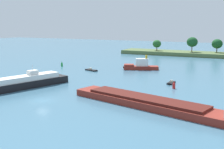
{
  "coord_description": "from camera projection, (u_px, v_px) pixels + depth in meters",
  "views": [
    {
      "loc": [
        39.06,
        -46.35,
        16.03
      ],
      "look_at": [
        2.39,
        28.13,
        1.2
      ],
      "focal_mm": 46.59,
      "sensor_mm": 36.0,
      "label": 1
    }
  ],
  "objects": [
    {
      "name": "cargo_barge",
      "position": [
        155.0,
        103.0,
        55.12
      ],
      "size": [
        36.22,
        14.08,
        5.94
      ],
      "color": "maroon",
      "rests_on": "ground"
    },
    {
      "name": "tugboat",
      "position": [
        140.0,
        66.0,
        100.71
      ],
      "size": [
        12.28,
        7.73,
        5.02
      ],
      "color": "maroon",
      "rests_on": "ground"
    },
    {
      "name": "fishing_skiff",
      "position": [
        91.0,
        70.0,
        98.44
      ],
      "size": [
        5.15,
        3.08,
        0.91
      ],
      "color": "black",
      "rests_on": "ground"
    },
    {
      "name": "channel_buoy_red",
      "position": [
        174.0,
        85.0,
        71.6
      ],
      "size": [
        0.7,
        0.7,
        1.9
      ],
      "color": "red",
      "rests_on": "ground"
    },
    {
      "name": "white_riverboat",
      "position": [
        21.0,
        83.0,
        71.45
      ],
      "size": [
        11.57,
        25.62,
        5.59
      ],
      "color": "black",
      "rests_on": "ground"
    },
    {
      "name": "treeline_island",
      "position": [
        191.0,
        50.0,
        143.57
      ],
      "size": [
        59.56,
        14.01,
        9.87
      ],
      "color": "#566B3D",
      "rests_on": "ground"
    },
    {
      "name": "small_motorboat",
      "position": [
        171.0,
        83.0,
        77.46
      ],
      "size": [
        1.46,
        4.13,
        0.92
      ],
      "color": "black",
      "rests_on": "ground"
    },
    {
      "name": "channel_buoy_green",
      "position": [
        62.0,
        64.0,
        107.96
      ],
      "size": [
        0.7,
        0.7,
        1.9
      ],
      "color": "green",
      "rests_on": "ground"
    },
    {
      "name": "ground_plane",
      "position": [
        42.0,
        100.0,
        60.74
      ],
      "size": [
        400.0,
        400.0,
        0.0
      ],
      "primitive_type": "plane",
      "color": "teal"
    }
  ]
}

